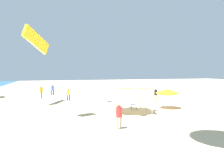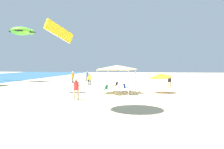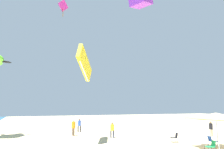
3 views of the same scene
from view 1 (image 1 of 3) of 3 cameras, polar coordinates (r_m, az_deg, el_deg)
The scene contains 12 objects.
ground at distance 22.69m, azimuth 6.48°, elevation -8.58°, with size 120.00×120.00×0.10m, color beige.
canopy_tent at distance 19.01m, azimuth 4.95°, elevation -2.83°, with size 3.90×3.47×2.72m.
beach_umbrella at distance 21.56m, azimuth 14.78°, elevation -4.38°, with size 2.26×2.24×2.10m.
folding_chair_near_cooler at distance 20.67m, azimuth 5.66°, elevation -8.06°, with size 0.66×0.74×0.82m.
folding_chair_left_of_tent at distance 22.83m, azimuth -0.34°, elevation -7.18°, with size 0.70×0.76×0.82m.
folding_chair_right_of_tent at distance 18.50m, azimuth 1.98°, elevation -9.14°, with size 0.69×0.76×0.82m.
person_by_tent at distance 13.70m, azimuth 1.93°, elevation -10.59°, with size 0.40×0.43×1.68m.
person_watching_sky at distance 26.59m, azimuth -11.79°, elevation -5.03°, with size 0.38×0.38×1.59m.
person_near_umbrella at distance 32.82m, azimuth -15.88°, elevation -3.80°, with size 0.40×0.42×1.67m.
person_beachcomber at distance 29.64m, azimuth -18.71°, elevation -4.23°, with size 0.47×0.42×1.76m.
person_kite_handler at distance 26.49m, azimuth 11.82°, elevation -5.02°, with size 0.38×0.43×1.61m.
kite_parafoil_yellow at distance 24.81m, azimuth -19.88°, elevation 8.63°, with size 4.26×2.59×2.83m.
Camera 1 is at (-20.75, 8.36, 3.77)m, focal length 33.57 mm.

